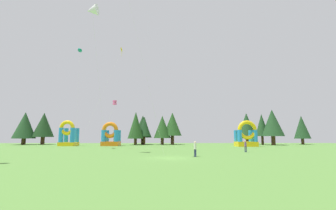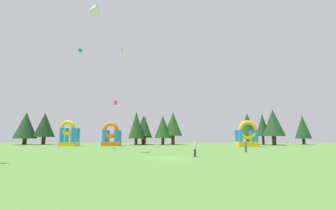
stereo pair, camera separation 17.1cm
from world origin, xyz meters
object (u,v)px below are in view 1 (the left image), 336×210
Objects in this scene: kite_pink_box at (115,103)px; person_near_camera at (195,148)px; inflatable_red_slide at (68,136)px; kite_yellow_diamond at (122,51)px; inflatable_blue_arch at (246,137)px; kite_teal_parafoil at (80,50)px; person_far_side at (245,145)px; inflatable_yellow_castle at (111,137)px; kite_white_delta at (92,10)px.

person_near_camera is (13.80, -19.07, -8.12)m from kite_pink_box.
person_near_camera is 43.72m from inflatable_red_slide.
kite_yellow_diamond is 36.30m from inflatable_blue_arch.
kite_teal_parafoil is 2.19× the size of kite_pink_box.
inflatable_yellow_castle is at bearing 154.91° from person_far_side.
inflatable_blue_arch is at bearing -7.73° from inflatable_yellow_castle.
inflatable_yellow_castle is at bearing 1.03° from inflatable_red_slide.
inflatable_red_slide reaches higher than inflatable_blue_arch.
kite_white_delta is 3.70× the size of inflatable_red_slide.
kite_teal_parafoil is (-6.23, 12.32, -2.28)m from kite_white_delta.
kite_pink_box is at bearing -161.92° from inflatable_blue_arch.
kite_yellow_diamond is (1.76, 17.27, -0.43)m from kite_white_delta.
person_near_camera is at bearing -26.95° from kite_white_delta.
kite_teal_parafoil is 11.55× the size of person_near_camera.
kite_white_delta is at bearing -160.56° from person_far_side.
person_far_side is 44.84m from inflatable_red_slide.
kite_teal_parafoil reaches higher than inflatable_red_slide.
kite_teal_parafoil is at bearing -167.18° from inflatable_blue_arch.
kite_teal_parafoil is 38.26m from person_far_side.
inflatable_yellow_castle is at bearing 94.48° from kite_white_delta.
inflatable_red_slide is at bearing -179.60° from person_near_camera.
person_far_side is (24.46, 0.47, -21.82)m from kite_white_delta.
kite_yellow_diamond is at bearing -65.47° from inflatable_yellow_castle.
kite_teal_parafoil reaches higher than kite_pink_box.
kite_yellow_diamond is 12.70× the size of person_far_side.
person_near_camera is at bearing -54.12° from kite_pink_box.
kite_yellow_diamond is 2.40× the size of kite_pink_box.
person_near_camera is (13.78, -25.17, -21.39)m from kite_yellow_diamond.
kite_yellow_diamond reaches higher than inflatable_red_slide.
person_far_side is at bearing -25.21° from kite_pink_box.
person_far_side is at bearing -109.41° from inflatable_blue_arch.
inflatable_red_slide is (-12.84, 25.32, -20.43)m from kite_white_delta.
person_far_side is at bearing 1.11° from kite_white_delta.
inflatable_red_slide is at bearing 164.66° from person_far_side.
kite_pink_box is (7.97, -1.15, -11.42)m from kite_teal_parafoil.
kite_white_delta is at bearing -95.83° from kite_yellow_diamond.
kite_yellow_diamond is at bearing -173.00° from inflatable_blue_arch.
inflatable_blue_arch is at bearing 7.00° from kite_yellow_diamond.
inflatable_yellow_castle is (4.23, 13.20, -18.38)m from kite_teal_parafoil.
kite_pink_box is 32.25m from inflatable_blue_arch.
kite_pink_box is at bearing 173.12° from person_far_side.
inflatable_blue_arch reaches higher than person_near_camera.
kite_teal_parafoil is 35.56m from person_near_camera.
inflatable_red_slide is 10.84m from inflatable_yellow_castle.
inflatable_red_slide is (-14.60, 8.05, -20.00)m from kite_yellow_diamond.
kite_teal_parafoil is 43.00m from inflatable_blue_arch.
kite_teal_parafoil reaches higher than inflatable_yellow_castle.
kite_yellow_diamond reaches higher than person_near_camera.
kite_teal_parafoil is 3.40× the size of inflatable_blue_arch.
person_near_camera is 0.29× the size of inflatable_blue_arch.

